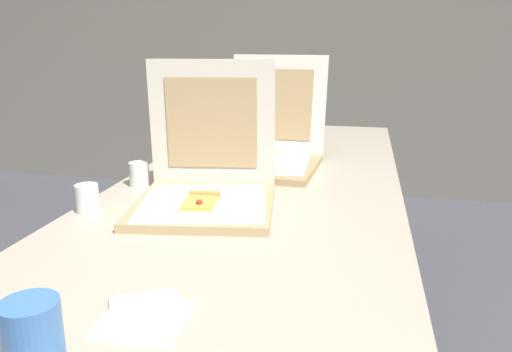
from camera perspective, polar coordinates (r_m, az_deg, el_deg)
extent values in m
cube|color=gray|center=(3.92, 7.85, 16.95)|extent=(10.00, 0.10, 2.60)
cube|color=#BCB29E|center=(1.59, 0.48, -1.06)|extent=(0.86, 2.12, 0.03)
cylinder|color=#38383D|center=(2.70, -2.80, -2.40)|extent=(0.04, 0.04, 0.72)
cylinder|color=#38383D|center=(2.62, 12.55, -3.34)|extent=(0.04, 0.04, 0.72)
cube|color=tan|center=(1.33, -5.89, -3.37)|extent=(0.40, 0.40, 0.02)
cube|color=silver|center=(1.32, -5.96, -2.99)|extent=(0.38, 0.38, 0.00)
cube|color=silver|center=(1.44, -4.98, 5.95)|extent=(0.36, 0.07, 0.36)
cube|color=tan|center=(1.44, -5.05, 5.92)|extent=(0.26, 0.05, 0.26)
cube|color=#E5B74C|center=(1.30, -6.30, -2.96)|extent=(0.09, 0.12, 0.01)
cube|color=tan|center=(1.35, -5.82, -2.09)|extent=(0.08, 0.03, 0.02)
sphere|color=red|center=(1.27, -6.42, -2.97)|extent=(0.02, 0.02, 0.02)
cube|color=tan|center=(1.72, 0.78, 1.10)|extent=(0.38, 0.38, 0.02)
cube|color=silver|center=(1.72, 0.77, 1.52)|extent=(0.32, 0.32, 0.00)
cube|color=silver|center=(1.88, 2.48, 8.15)|extent=(0.36, 0.10, 0.35)
cube|color=tan|center=(1.88, 2.45, 8.09)|extent=(0.26, 0.07, 0.25)
cylinder|color=white|center=(1.73, 1.79, 2.59)|extent=(0.03, 0.03, 0.00)
cylinder|color=white|center=(1.73, 2.08, 2.12)|extent=(0.00, 0.00, 0.03)
cylinder|color=white|center=(1.74, 1.69, 2.20)|extent=(0.01, 0.00, 0.03)
cylinder|color=white|center=(1.73, 1.60, 2.09)|extent=(0.00, 0.00, 0.03)
cylinder|color=white|center=(1.56, -13.06, 0.21)|extent=(0.06, 0.06, 0.07)
cylinder|color=white|center=(1.67, -10.09, 1.34)|extent=(0.06, 0.06, 0.07)
cylinder|color=white|center=(1.37, -18.52, -2.41)|extent=(0.06, 0.06, 0.07)
cylinder|color=white|center=(1.98, -4.19, 3.74)|extent=(0.06, 0.06, 0.07)
cylinder|color=#477FCC|center=(0.78, -23.91, -16.10)|extent=(0.08, 0.08, 0.10)
cube|color=white|center=(0.86, -12.56, -15.46)|extent=(0.14, 0.14, 0.00)
cube|color=white|center=(0.88, -12.37, -14.52)|extent=(0.16, 0.16, 0.00)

